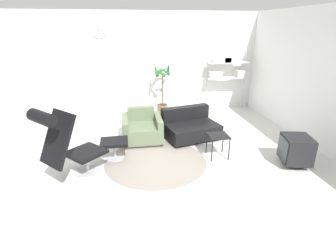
{
  "coord_description": "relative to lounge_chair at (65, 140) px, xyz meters",
  "views": [
    {
      "loc": [
        -0.54,
        -4.74,
        2.4
      ],
      "look_at": [
        0.23,
        0.04,
        0.55
      ],
      "focal_mm": 28.0,
      "sensor_mm": 36.0,
      "label": 1
    }
  ],
  "objects": [
    {
      "name": "lounge_chair",
      "position": [
        0.0,
        0.0,
        0.0
      ],
      "size": [
        1.1,
        1.09,
        1.28
      ],
      "rotation": [
        0.0,
        0.0,
        -0.8
      ],
      "color": "#BCBCC1",
      "rests_on": "ground_plane"
    },
    {
      "name": "ottoman",
      "position": [
        0.71,
        0.69,
        -0.45
      ],
      "size": [
        0.52,
        0.44,
        0.37
      ],
      "color": "#BCBCC1",
      "rests_on": "ground_plane"
    },
    {
      "name": "couch_low",
      "position": [
        2.38,
        1.45,
        -0.49
      ],
      "size": [
        1.32,
        1.09,
        0.66
      ],
      "rotation": [
        0.0,
        0.0,
        3.38
      ],
      "color": "black",
      "rests_on": "ground_plane"
    },
    {
      "name": "ground_plane",
      "position": [
        1.54,
        0.78,
        -0.73
      ],
      "size": [
        12.0,
        12.0,
        0.0
      ],
      "primitive_type": "plane",
      "color": "silver"
    },
    {
      "name": "wall_back",
      "position": [
        1.54,
        3.65,
        0.67
      ],
      "size": [
        12.0,
        0.09,
        2.8
      ],
      "color": "white",
      "rests_on": "ground_plane"
    },
    {
      "name": "round_rug",
      "position": [
        1.47,
        0.42,
        -0.72
      ],
      "size": [
        1.92,
        1.92,
        0.01
      ],
      "color": "gray",
      "rests_on": "ground_plane"
    },
    {
      "name": "wall_right",
      "position": [
        4.84,
        0.78,
        0.67
      ],
      "size": [
        0.06,
        12.0,
        2.8
      ],
      "color": "white",
      "rests_on": "ground_plane"
    },
    {
      "name": "potted_plant",
      "position": [
        1.99,
        3.2,
        -0.02
      ],
      "size": [
        0.56,
        0.58,
        1.55
      ],
      "color": "brown",
      "rests_on": "ground_plane"
    },
    {
      "name": "side_table",
      "position": [
        2.68,
        0.43,
        -0.33
      ],
      "size": [
        0.38,
        0.38,
        0.45
      ],
      "color": "black",
      "rests_on": "ground_plane"
    },
    {
      "name": "crt_television",
      "position": [
        3.96,
        -0.11,
        -0.43
      ],
      "size": [
        0.57,
        0.61,
        0.56
      ],
      "rotation": [
        0.0,
        0.0,
        1.35
      ],
      "color": "black",
      "rests_on": "ground_plane"
    },
    {
      "name": "armchair_red",
      "position": [
        1.29,
        1.47,
        -0.47
      ],
      "size": [
        0.85,
        0.87,
        0.69
      ],
      "rotation": [
        0.0,
        0.0,
        3.14
      ],
      "color": "silver",
      "rests_on": "ground_plane"
    },
    {
      "name": "shelf_unit",
      "position": [
        3.89,
        3.35,
        0.54
      ],
      "size": [
        1.21,
        0.28,
        1.85
      ],
      "color": "#BCBCC1",
      "rests_on": "ground_plane"
    }
  ]
}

